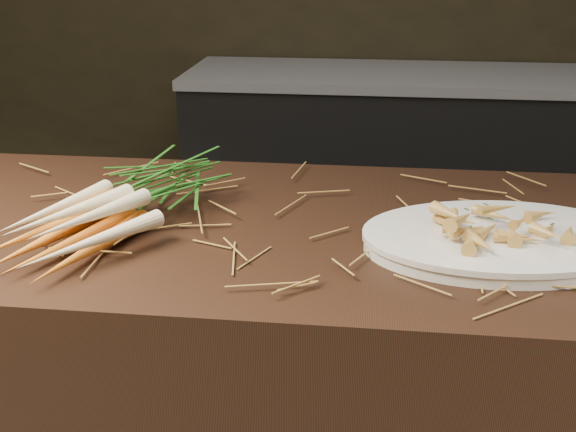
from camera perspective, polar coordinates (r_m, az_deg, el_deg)
name	(u,v)px	position (r m, az deg, el deg)	size (l,w,h in m)	color
main_counter	(271,432)	(1.50, -1.37, -16.66)	(2.40, 0.70, 0.90)	black
back_counter	(399,168)	(3.20, 8.80, 3.76)	(1.82, 0.62, 0.84)	black
straw_bedding	(269,217)	(1.27, -1.55, -0.09)	(1.40, 0.60, 0.02)	olive
root_veg_bunch	(132,200)	(1.27, -12.23, 1.24)	(0.32, 0.52, 0.09)	orange
serving_platter	(501,242)	(1.21, 16.51, -2.00)	(0.44, 0.30, 0.02)	white
roasted_veg_heap	(504,221)	(1.19, 16.69, -0.39)	(0.22, 0.16, 0.05)	olive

